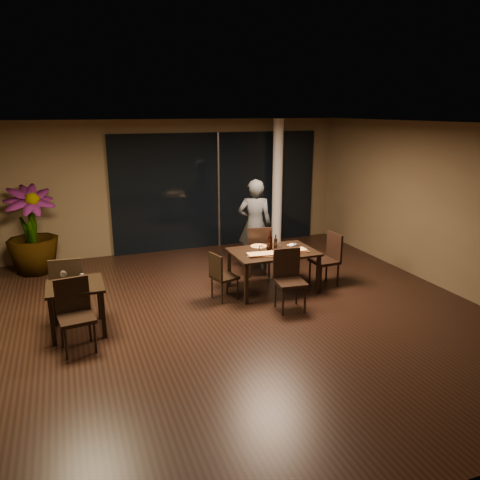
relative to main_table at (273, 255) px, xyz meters
name	(u,v)px	position (x,y,z in m)	size (l,w,h in m)	color
ground	(237,315)	(-1.00, -0.80, -0.68)	(8.00, 8.00, 0.00)	black
wall_back	(176,186)	(-1.00, 3.25, 0.82)	(8.00, 0.10, 3.00)	#493B27
wall_front	(424,346)	(-1.00, -4.85, 0.82)	(8.00, 0.10, 3.00)	#493B27
wall_right	(444,206)	(3.05, -0.80, 0.82)	(0.10, 8.00, 3.00)	#493B27
ceiling	(236,123)	(-1.00, -0.80, 2.34)	(8.00, 8.00, 0.04)	silver
window_panel	(218,190)	(0.00, 3.16, 0.67)	(5.00, 0.06, 2.70)	black
column	(277,183)	(1.40, 2.85, 0.82)	(0.24, 0.24, 3.00)	silver
main_table	(273,255)	(0.00, 0.00, 0.00)	(1.50, 1.00, 0.75)	black
side_table	(76,292)	(-3.40, -0.50, -0.05)	(0.80, 0.80, 0.75)	black
chair_main_far	(259,248)	(0.05, 0.78, -0.11)	(0.57, 0.57, 1.02)	black
chair_main_near	(289,276)	(-0.09, -0.81, -0.12)	(0.51, 0.51, 1.00)	black
chair_main_left	(221,274)	(-1.03, -0.11, -0.20)	(0.48, 0.48, 0.85)	black
chair_main_right	(328,256)	(1.10, -0.09, -0.12)	(0.48, 0.48, 0.99)	black
chair_side_far	(68,285)	(-3.50, -0.04, -0.09)	(0.53, 0.53, 1.04)	black
chair_side_near	(75,310)	(-3.43, -1.00, -0.12)	(0.52, 0.52, 0.99)	black
diner	(255,225)	(0.15, 1.22, 0.26)	(0.63, 0.42, 1.87)	#2A2C2E
potted_plant	(31,230)	(-4.11, 2.60, 0.21)	(0.96, 0.96, 1.77)	#1A4F1A
pizza_board_left	(262,255)	(-0.30, -0.18, 0.08)	(0.52, 0.26, 0.01)	#452A16
pizza_board_right	(293,251)	(0.32, -0.17, 0.08)	(0.55, 0.27, 0.01)	#482617
oblong_pizza_left	(262,254)	(-0.30, -0.18, 0.10)	(0.48, 0.22, 0.02)	maroon
oblong_pizza_right	(293,250)	(0.32, -0.17, 0.10)	(0.45, 0.21, 0.02)	maroon
round_pizza	(259,246)	(-0.14, 0.33, 0.08)	(0.30, 0.30, 0.01)	#AD1F13
bottle_a	(269,243)	(-0.08, 0.04, 0.21)	(0.06, 0.06, 0.28)	black
bottle_b	(276,243)	(0.05, 0.02, 0.22)	(0.06, 0.06, 0.29)	black
bottle_c	(270,240)	(-0.01, 0.12, 0.25)	(0.08, 0.08, 0.35)	black
tumbler_left	(261,249)	(-0.21, 0.06, 0.12)	(0.08, 0.08, 0.10)	white
tumbler_right	(280,246)	(0.19, 0.12, 0.12)	(0.07, 0.07, 0.09)	white
napkin_near	(301,249)	(0.52, -0.08, 0.08)	(0.18, 0.10, 0.01)	white
napkin_far	(292,245)	(0.49, 0.22, 0.08)	(0.18, 0.10, 0.01)	white
wine_glass_a	(64,278)	(-3.54, -0.43, 0.17)	(0.09, 0.09, 0.20)	white
wine_glass_b	(82,280)	(-3.29, -0.58, 0.16)	(0.08, 0.08, 0.17)	white
side_napkin	(78,288)	(-3.36, -0.70, 0.08)	(0.18, 0.11, 0.01)	silver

